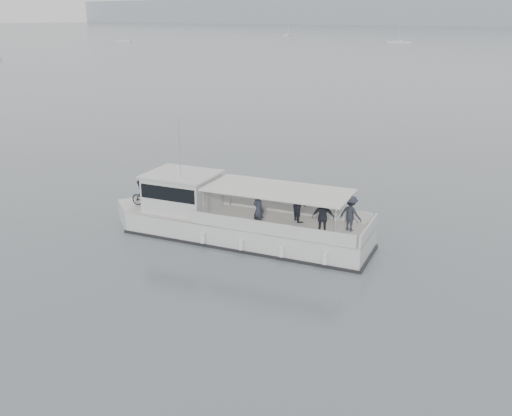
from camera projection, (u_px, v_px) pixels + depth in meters
The scene contains 2 objects.
ground at pixel (261, 250), 24.27m from camera, with size 1400.00×1400.00×0.00m, color #556065.
tour_boat at pixel (225, 218), 25.56m from camera, with size 12.46×5.55×5.22m.
Camera 1 is at (13.46, -17.92, 9.50)m, focal length 40.00 mm.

